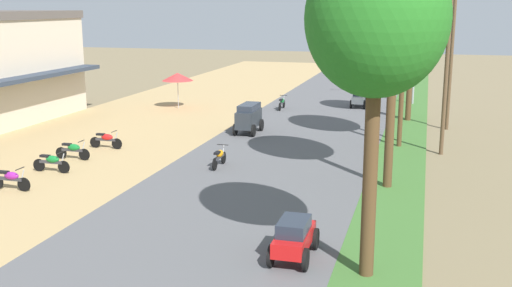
{
  "coord_description": "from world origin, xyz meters",
  "views": [
    {
      "loc": [
        6.68,
        -7.98,
        7.25
      ],
      "look_at": [
        0.32,
        15.02,
        1.89
      ],
      "focal_mm": 43.3,
      "sensor_mm": 36.0,
      "label": 1
    }
  ],
  "objects_px": {
    "parked_motorbike_fifth": "(106,139)",
    "utility_pole_far": "(452,44)",
    "vendor_umbrella": "(178,77)",
    "median_tree_nearest": "(377,21)",
    "motorbike_ahead_second": "(219,156)",
    "parked_motorbike_second": "(11,178)",
    "streetlamp_mid": "(419,35)",
    "parked_motorbike_third": "(52,161)",
    "car_van_charcoal": "(249,117)",
    "median_tree_third": "(406,9)",
    "car_hatchback_silver": "(359,98)",
    "utility_pole_near": "(447,62)",
    "median_tree_fourth": "(414,12)",
    "motorbike_ahead_third": "(282,102)",
    "car_sedan_red": "(294,236)",
    "streetlamp_near": "(416,39)",
    "parked_motorbike_fourth": "(73,149)"
  },
  "relations": [
    {
      "from": "utility_pole_far",
      "to": "parked_motorbike_fourth",
      "type": "bearing_deg",
      "value": -143.85
    },
    {
      "from": "parked_motorbike_fifth",
      "to": "utility_pole_far",
      "type": "height_order",
      "value": "utility_pole_far"
    },
    {
      "from": "median_tree_third",
      "to": "car_sedan_red",
      "type": "distance_m",
      "value": 17.18
    },
    {
      "from": "car_sedan_red",
      "to": "parked_motorbike_third",
      "type": "bearing_deg",
      "value": 152.27
    },
    {
      "from": "median_tree_nearest",
      "to": "car_van_charcoal",
      "type": "bearing_deg",
      "value": 115.7
    },
    {
      "from": "median_tree_nearest",
      "to": "car_hatchback_silver",
      "type": "relative_size",
      "value": 4.43
    },
    {
      "from": "utility_pole_far",
      "to": "motorbike_ahead_third",
      "type": "bearing_deg",
      "value": 159.92
    },
    {
      "from": "parked_motorbike_second",
      "to": "vendor_umbrella",
      "type": "relative_size",
      "value": 0.71
    },
    {
      "from": "vendor_umbrella",
      "to": "streetlamp_mid",
      "type": "xyz_separation_m",
      "value": [
        16.04,
        22.05,
        2.09
      ]
    },
    {
      "from": "parked_motorbike_fifth",
      "to": "median_tree_nearest",
      "type": "xyz_separation_m",
      "value": [
        14.34,
        -11.77,
        6.31
      ]
    },
    {
      "from": "streetlamp_mid",
      "to": "car_sedan_red",
      "type": "xyz_separation_m",
      "value": [
        -2.52,
        -46.04,
        -3.65
      ]
    },
    {
      "from": "parked_motorbike_third",
      "to": "motorbike_ahead_second",
      "type": "xyz_separation_m",
      "value": [
        6.82,
        2.81,
        0.02
      ]
    },
    {
      "from": "car_sedan_red",
      "to": "motorbike_ahead_second",
      "type": "distance_m",
      "value": 10.71
    },
    {
      "from": "streetlamp_mid",
      "to": "utility_pole_far",
      "type": "relative_size",
      "value": 0.77
    },
    {
      "from": "parked_motorbike_third",
      "to": "parked_motorbike_fifth",
      "type": "bearing_deg",
      "value": 89.78
    },
    {
      "from": "median_tree_third",
      "to": "streetlamp_mid",
      "type": "relative_size",
      "value": 1.23
    },
    {
      "from": "median_tree_fourth",
      "to": "car_hatchback_silver",
      "type": "height_order",
      "value": "median_tree_fourth"
    },
    {
      "from": "motorbike_ahead_second",
      "to": "parked_motorbike_second",
      "type": "bearing_deg",
      "value": -140.68
    },
    {
      "from": "parked_motorbike_second",
      "to": "motorbike_ahead_second",
      "type": "relative_size",
      "value": 1.0
    },
    {
      "from": "car_hatchback_silver",
      "to": "streetlamp_near",
      "type": "bearing_deg",
      "value": 36.87
    },
    {
      "from": "utility_pole_near",
      "to": "median_tree_fourth",
      "type": "bearing_deg",
      "value": 102.19
    },
    {
      "from": "parked_motorbike_fifth",
      "to": "utility_pole_far",
      "type": "relative_size",
      "value": 0.18
    },
    {
      "from": "parked_motorbike_second",
      "to": "median_tree_third",
      "type": "xyz_separation_m",
      "value": [
        14.48,
        12.17,
        6.53
      ]
    },
    {
      "from": "parked_motorbike_second",
      "to": "parked_motorbike_third",
      "type": "relative_size",
      "value": 1.0
    },
    {
      "from": "utility_pole_far",
      "to": "streetlamp_mid",
      "type": "bearing_deg",
      "value": 95.17
    },
    {
      "from": "parked_motorbike_fifth",
      "to": "motorbike_ahead_second",
      "type": "distance_m",
      "value": 7.09
    },
    {
      "from": "parked_motorbike_third",
      "to": "parked_motorbike_fifth",
      "type": "relative_size",
      "value": 1.0
    },
    {
      "from": "utility_pole_far",
      "to": "car_sedan_red",
      "type": "bearing_deg",
      "value": -102.52
    },
    {
      "from": "car_sedan_red",
      "to": "utility_pole_far",
      "type": "bearing_deg",
      "value": 77.48
    },
    {
      "from": "parked_motorbike_second",
      "to": "median_tree_third",
      "type": "distance_m",
      "value": 20.01
    },
    {
      "from": "parked_motorbike_third",
      "to": "car_hatchback_silver",
      "type": "xyz_separation_m",
      "value": [
        11.06,
        21.45,
        0.19
      ]
    },
    {
      "from": "parked_motorbike_third",
      "to": "median_tree_fourth",
      "type": "relative_size",
      "value": 0.21
    },
    {
      "from": "median_tree_fourth",
      "to": "car_sedan_red",
      "type": "distance_m",
      "value": 24.48
    },
    {
      "from": "vendor_umbrella",
      "to": "car_hatchback_silver",
      "type": "height_order",
      "value": "vendor_umbrella"
    },
    {
      "from": "parked_motorbike_fifth",
      "to": "streetlamp_mid",
      "type": "bearing_deg",
      "value": 67.05
    },
    {
      "from": "utility_pole_far",
      "to": "motorbike_ahead_second",
      "type": "height_order",
      "value": "utility_pole_far"
    },
    {
      "from": "parked_motorbike_third",
      "to": "motorbike_ahead_third",
      "type": "xyz_separation_m",
      "value": [
        5.96,
        19.0,
        0.02
      ]
    },
    {
      "from": "streetlamp_mid",
      "to": "motorbike_ahead_second",
      "type": "bearing_deg",
      "value": -102.17
    },
    {
      "from": "parked_motorbike_third",
      "to": "utility_pole_far",
      "type": "relative_size",
      "value": 0.18
    },
    {
      "from": "vendor_umbrella",
      "to": "car_van_charcoal",
      "type": "bearing_deg",
      "value": -44.4
    },
    {
      "from": "median_tree_third",
      "to": "utility_pole_far",
      "type": "distance_m",
      "value": 6.45
    },
    {
      "from": "utility_pole_far",
      "to": "parked_motorbike_second",
      "type": "bearing_deg",
      "value": -133.75
    },
    {
      "from": "median_tree_third",
      "to": "parked_motorbike_third",
      "type": "bearing_deg",
      "value": -147.04
    },
    {
      "from": "parked_motorbike_fifth",
      "to": "motorbike_ahead_second",
      "type": "bearing_deg",
      "value": -16.45
    },
    {
      "from": "vendor_umbrella",
      "to": "median_tree_nearest",
      "type": "height_order",
      "value": "median_tree_nearest"
    },
    {
      "from": "median_tree_fourth",
      "to": "car_van_charcoal",
      "type": "height_order",
      "value": "median_tree_fourth"
    },
    {
      "from": "parked_motorbike_fifth",
      "to": "car_sedan_red",
      "type": "bearing_deg",
      "value": -42.63
    },
    {
      "from": "median_tree_nearest",
      "to": "vendor_umbrella",
      "type": "bearing_deg",
      "value": 122.55
    },
    {
      "from": "median_tree_nearest",
      "to": "car_van_charcoal",
      "type": "height_order",
      "value": "median_tree_nearest"
    },
    {
      "from": "utility_pole_near",
      "to": "median_tree_third",
      "type": "bearing_deg",
      "value": 153.18
    }
  ]
}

